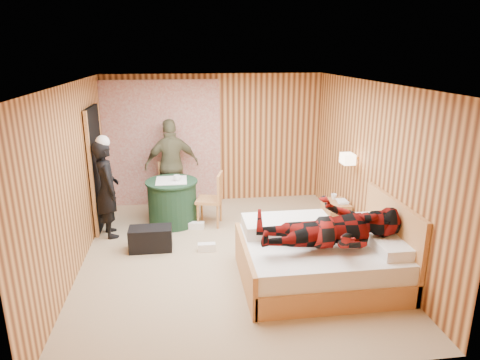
{
  "coord_description": "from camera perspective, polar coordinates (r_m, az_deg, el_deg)",
  "views": [
    {
      "loc": [
        -0.6,
        -5.72,
        2.92
      ],
      "look_at": [
        0.22,
        0.36,
        1.05
      ],
      "focal_mm": 32.0,
      "sensor_mm": 36.0,
      "label": 1
    }
  ],
  "objects": [
    {
      "name": "floor",
      "position": [
        6.45,
        -1.5,
        -9.96
      ],
      "size": [
        4.2,
        5.0,
        0.01
      ],
      "primitive_type": "cube",
      "color": "tan",
      "rests_on": "ground"
    },
    {
      "name": "ceiling",
      "position": [
        5.77,
        -1.69,
        12.77
      ],
      "size": [
        4.2,
        5.0,
        0.01
      ],
      "primitive_type": "cube",
      "color": "white",
      "rests_on": "wall_back"
    },
    {
      "name": "wall_back",
      "position": [
        8.41,
        -3.42,
        5.47
      ],
      "size": [
        4.2,
        0.02,
        2.5
      ],
      "primitive_type": "cube",
      "color": "#E29F56",
      "rests_on": "floor"
    },
    {
      "name": "wall_left",
      "position": [
        6.15,
        -21.45,
        -0.02
      ],
      "size": [
        0.02,
        5.0,
        2.5
      ],
      "primitive_type": "cube",
      "color": "#E29F56",
      "rests_on": "floor"
    },
    {
      "name": "wall_right",
      "position": [
        6.55,
        17.02,
        1.41
      ],
      "size": [
        0.02,
        5.0,
        2.5
      ],
      "primitive_type": "cube",
      "color": "#E29F56",
      "rests_on": "floor"
    },
    {
      "name": "curtain",
      "position": [
        8.34,
        -10.26,
        4.78
      ],
      "size": [
        2.2,
        0.08,
        2.4
      ],
      "primitive_type": "cube",
      "color": "beige",
      "rests_on": "floor"
    },
    {
      "name": "doorway",
      "position": [
        7.51,
        -18.59,
        1.44
      ],
      "size": [
        0.06,
        0.9,
        2.05
      ],
      "primitive_type": "cube",
      "color": "black",
      "rests_on": "floor"
    },
    {
      "name": "wall_lamp",
      "position": [
        6.86,
        14.18,
        2.77
      ],
      "size": [
        0.26,
        0.24,
        0.16
      ],
      "color": "gold",
      "rests_on": "wall_right"
    },
    {
      "name": "bed",
      "position": [
        5.78,
        10.76,
        -10.15
      ],
      "size": [
        2.01,
        1.58,
        1.08
      ],
      "color": "#E4A15D",
      "rests_on": "floor"
    },
    {
      "name": "nightstand",
      "position": [
        7.38,
        12.6,
        -4.62
      ],
      "size": [
        0.38,
        0.52,
        0.5
      ],
      "color": "#E4A15D",
      "rests_on": "floor"
    },
    {
      "name": "round_table",
      "position": [
        7.51,
        -9.0,
        -2.88
      ],
      "size": [
        0.89,
        0.89,
        0.79
      ],
      "color": "#1B3C22",
      "rests_on": "floor"
    },
    {
      "name": "chair_far",
      "position": [
        8.13,
        -9.13,
        -0.29
      ],
      "size": [
        0.52,
        0.52,
        0.93
      ],
      "rotation": [
        0.0,
        0.0,
        0.29
      ],
      "color": "#E4A15D",
      "rests_on": "floor"
    },
    {
      "name": "chair_near",
      "position": [
        7.33,
        -3.51,
        -2.04
      ],
      "size": [
        0.51,
        0.51,
        0.93
      ],
      "rotation": [
        0.0,
        0.0,
        -1.82
      ],
      "color": "#E4A15D",
      "rests_on": "floor"
    },
    {
      "name": "duffel_bag",
      "position": [
        6.67,
        -11.83,
        -7.67
      ],
      "size": [
        0.64,
        0.34,
        0.36
      ],
      "primitive_type": "cube",
      "rotation": [
        0.0,
        0.0,
        -0.0
      ],
      "color": "black",
      "rests_on": "floor"
    },
    {
      "name": "sneaker_left",
      "position": [
        7.35,
        -5.83,
        -6.05
      ],
      "size": [
        0.28,
        0.15,
        0.12
      ],
      "primitive_type": "cube",
      "rotation": [
        0.0,
        0.0,
        -0.16
      ],
      "color": "white",
      "rests_on": "floor"
    },
    {
      "name": "sneaker_right",
      "position": [
        6.57,
        -4.46,
        -8.91
      ],
      "size": [
        0.27,
        0.12,
        0.12
      ],
      "primitive_type": "cube",
      "rotation": [
        0.0,
        0.0,
        -0.04
      ],
      "color": "white",
      "rests_on": "floor"
    },
    {
      "name": "woman_standing",
      "position": [
        7.15,
        -17.31,
        -1.16
      ],
      "size": [
        0.55,
        0.67,
        1.58
      ],
      "primitive_type": "imported",
      "rotation": [
        0.0,
        0.0,
        1.92
      ],
      "color": "black",
      "rests_on": "floor"
    },
    {
      "name": "man_at_table",
      "position": [
        8.09,
        -9.06,
        2.0
      ],
      "size": [
        1.07,
        0.62,
        1.72
      ],
      "primitive_type": "imported",
      "rotation": [
        0.0,
        0.0,
        3.34
      ],
      "color": "#646243",
      "rests_on": "floor"
    },
    {
      "name": "man_on_bed",
      "position": [
        5.33,
        12.16,
        -4.89
      ],
      "size": [
        0.86,
        0.67,
        1.77
      ],
      "primitive_type": "imported",
      "rotation": [
        0.0,
        1.57,
        0.0
      ],
      "color": "maroon",
      "rests_on": "bed"
    },
    {
      "name": "book_lower",
      "position": [
        7.25,
        12.86,
        -2.9
      ],
      "size": [
        0.19,
        0.24,
        0.02
      ],
      "primitive_type": "imported",
      "rotation": [
        0.0,
        0.0,
        -0.12
      ],
      "color": "white",
      "rests_on": "nightstand"
    },
    {
      "name": "book_upper",
      "position": [
        7.24,
        12.87,
        -2.76
      ],
      "size": [
        0.17,
        0.23,
        0.02
      ],
      "primitive_type": "imported",
      "rotation": [
        0.0,
        0.0,
        0.03
      ],
      "color": "white",
      "rests_on": "nightstand"
    },
    {
      "name": "cup_nightstand",
      "position": [
        7.39,
        12.4,
        -2.18
      ],
      "size": [
        0.13,
        0.13,
        0.09
      ],
      "primitive_type": "imported",
      "rotation": [
        0.0,
        0.0,
        -0.41
      ],
      "color": "white",
      "rests_on": "nightstand"
    },
    {
      "name": "cup_table",
      "position": [
        7.33,
        -8.38,
        0.27
      ],
      "size": [
        0.14,
        0.14,
        0.1
      ],
      "primitive_type": "imported",
      "rotation": [
        0.0,
        0.0,
        0.14
      ],
      "color": "white",
      "rests_on": "round_table"
    }
  ]
}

